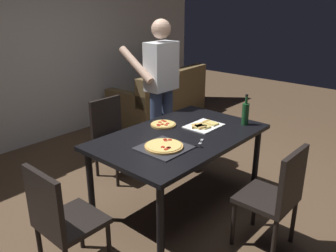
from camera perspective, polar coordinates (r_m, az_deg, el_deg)
name	(u,v)px	position (r m, az deg, el deg)	size (l,w,h in m)	color
ground_plane	(179,203)	(3.62, 1.82, -12.53)	(12.00, 12.00, 0.00)	brown
back_wall	(32,43)	(5.14, -21.44, 12.58)	(6.40, 0.10, 2.80)	silver
dining_table	(180,141)	(3.31, 1.95, -2.54)	(1.64, 1.02, 0.75)	black
chair_near_camera	(277,193)	(2.92, 17.42, -10.49)	(0.42, 0.42, 0.90)	black
chair_far_side	(113,133)	(4.03, -9.06, -1.11)	(0.42, 0.42, 0.90)	black
chair_left_end	(60,217)	(2.63, -17.20, -14.08)	(0.42, 0.42, 0.90)	black
couch	(161,101)	(6.02, -1.08, 4.18)	(1.76, 0.99, 0.85)	brown
person_serving_pizza	(161,85)	(4.11, -1.23, 6.66)	(0.55, 0.54, 1.75)	#38476B
pepperoni_pizza_on_tray	(164,147)	(2.97, -0.67, -3.41)	(0.39, 0.39, 0.04)	#2D2D33
pizza_slices_on_towel	(203,126)	(3.49, 5.78, 0.05)	(0.36, 0.28, 0.03)	white
wine_bottle	(245,113)	(3.59, 12.55, 2.04)	(0.07, 0.07, 0.32)	#194723
kitchen_scissors	(199,145)	(3.05, 5.17, -3.06)	(0.20, 0.13, 0.01)	silver
second_pizza_plain	(163,124)	(3.51, -0.78, 0.27)	(0.25, 0.25, 0.03)	tan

